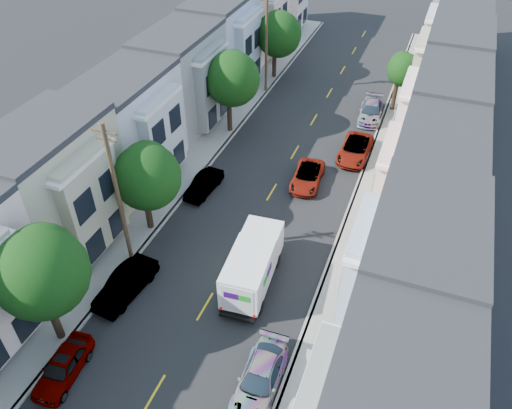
{
  "coord_description": "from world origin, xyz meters",
  "views": [
    {
      "loc": [
        9.71,
        -16.94,
        23.51
      ],
      "look_at": [
        0.37,
        7.62,
        2.2
      ],
      "focal_mm": 35.0,
      "sensor_mm": 36.0,
      "label": 1
    }
  ],
  "objects_px": {
    "tree_d": "(231,79)",
    "utility_pole_far": "(266,43)",
    "parked_right_c": "(355,150)",
    "parked_left_c": "(126,284)",
    "lead_sedan": "(307,177)",
    "parked_left_b": "(63,367)",
    "fedex_truck": "(253,265)",
    "parked_right_b": "(260,379)",
    "tree_c": "(146,177)",
    "parked_right_d": "(371,111)",
    "tree_e": "(278,34)",
    "tree_b": "(40,273)",
    "tree_far_r": "(403,70)",
    "utility_pole_near": "(118,197)",
    "parked_left_d": "(204,185)"
  },
  "relations": [
    {
      "from": "tree_d",
      "to": "utility_pole_near",
      "type": "height_order",
      "value": "utility_pole_near"
    },
    {
      "from": "fedex_truck",
      "to": "parked_right_b",
      "type": "bearing_deg",
      "value": -70.39
    },
    {
      "from": "tree_d",
      "to": "parked_right_d",
      "type": "bearing_deg",
      "value": 31.78
    },
    {
      "from": "utility_pole_far",
      "to": "parked_right_d",
      "type": "relative_size",
      "value": 2.03
    },
    {
      "from": "utility_pole_far",
      "to": "tree_c",
      "type": "bearing_deg",
      "value": -90.0
    },
    {
      "from": "tree_e",
      "to": "parked_right_d",
      "type": "xyz_separation_m",
      "value": [
        11.2,
        -5.26,
        -4.06
      ]
    },
    {
      "from": "lead_sedan",
      "to": "parked_right_b",
      "type": "bearing_deg",
      "value": -85.79
    },
    {
      "from": "tree_d",
      "to": "utility_pole_far",
      "type": "relative_size",
      "value": 0.75
    },
    {
      "from": "fedex_truck",
      "to": "parked_right_b",
      "type": "xyz_separation_m",
      "value": [
        2.9,
        -6.49,
        -0.95
      ]
    },
    {
      "from": "utility_pole_near",
      "to": "parked_left_c",
      "type": "xyz_separation_m",
      "value": [
        1.4,
        -2.71,
        -4.38
      ]
    },
    {
      "from": "utility_pole_near",
      "to": "parked_right_c",
      "type": "xyz_separation_m",
      "value": [
        11.2,
        17.14,
        -4.43
      ]
    },
    {
      "from": "utility_pole_near",
      "to": "parked_left_c",
      "type": "relative_size",
      "value": 2.16
    },
    {
      "from": "tree_b",
      "to": "tree_far_r",
      "type": "relative_size",
      "value": 1.34
    },
    {
      "from": "utility_pole_near",
      "to": "parked_right_d",
      "type": "distance_m",
      "value": 27.04
    },
    {
      "from": "fedex_truck",
      "to": "parked_left_d",
      "type": "xyz_separation_m",
      "value": [
        -6.9,
        7.48,
        -1.0
      ]
    },
    {
      "from": "tree_d",
      "to": "parked_right_c",
      "type": "xyz_separation_m",
      "value": [
        11.2,
        -0.13,
        -4.43
      ]
    },
    {
      "from": "utility_pole_far",
      "to": "lead_sedan",
      "type": "distance_m",
      "value": 16.94
    },
    {
      "from": "utility_pole_far",
      "to": "fedex_truck",
      "type": "distance_m",
      "value": 26.79
    },
    {
      "from": "tree_b",
      "to": "parked_right_d",
      "type": "bearing_deg",
      "value": 70.17
    },
    {
      "from": "tree_c",
      "to": "parked_right_d",
      "type": "height_order",
      "value": "tree_c"
    },
    {
      "from": "utility_pole_far",
      "to": "lead_sedan",
      "type": "xyz_separation_m",
      "value": [
        8.52,
        -13.93,
        -4.5
      ]
    },
    {
      "from": "tree_c",
      "to": "parked_right_d",
      "type": "distance_m",
      "value": 24.23
    },
    {
      "from": "lead_sedan",
      "to": "parked_right_d",
      "type": "relative_size",
      "value": 0.95
    },
    {
      "from": "tree_b",
      "to": "parked_right_c",
      "type": "xyz_separation_m",
      "value": [
        11.2,
        23.99,
        -4.63
      ]
    },
    {
      "from": "utility_pole_near",
      "to": "parked_right_c",
      "type": "relative_size",
      "value": 1.93
    },
    {
      "from": "tree_c",
      "to": "parked_right_c",
      "type": "relative_size",
      "value": 1.3
    },
    {
      "from": "tree_e",
      "to": "utility_pole_near",
      "type": "relative_size",
      "value": 0.72
    },
    {
      "from": "tree_d",
      "to": "utility_pole_far",
      "type": "bearing_deg",
      "value": 89.99
    },
    {
      "from": "tree_c",
      "to": "parked_right_b",
      "type": "bearing_deg",
      "value": -38.11
    },
    {
      "from": "fedex_truck",
      "to": "tree_d",
      "type": "bearing_deg",
      "value": 112.23
    },
    {
      "from": "lead_sedan",
      "to": "tree_e",
      "type": "bearing_deg",
      "value": 111.75
    },
    {
      "from": "tree_b",
      "to": "fedex_truck",
      "type": "height_order",
      "value": "tree_b"
    },
    {
      "from": "fedex_truck",
      "to": "utility_pole_near",
      "type": "bearing_deg",
      "value": -179.21
    },
    {
      "from": "fedex_truck",
      "to": "parked_right_d",
      "type": "bearing_deg",
      "value": 78.48
    },
    {
      "from": "tree_far_r",
      "to": "lead_sedan",
      "type": "height_order",
      "value": "tree_far_r"
    },
    {
      "from": "tree_e",
      "to": "lead_sedan",
      "type": "xyz_separation_m",
      "value": [
        8.52,
        -17.4,
        -4.15
      ]
    },
    {
      "from": "tree_far_r",
      "to": "utility_pole_far",
      "type": "distance_m",
      "value": 13.25
    },
    {
      "from": "utility_pole_far",
      "to": "parked_right_c",
      "type": "height_order",
      "value": "utility_pole_far"
    },
    {
      "from": "tree_d",
      "to": "parked_left_d",
      "type": "distance_m",
      "value": 10.17
    },
    {
      "from": "tree_far_r",
      "to": "parked_right_d",
      "type": "xyz_separation_m",
      "value": [
        -1.99,
        -2.41,
        -3.41
      ]
    },
    {
      "from": "tree_far_r",
      "to": "utility_pole_far",
      "type": "bearing_deg",
      "value": -177.32
    },
    {
      "from": "parked_left_b",
      "to": "tree_far_r",
      "type": "bearing_deg",
      "value": 66.18
    },
    {
      "from": "parked_left_b",
      "to": "parked_left_c",
      "type": "height_order",
      "value": "parked_left_c"
    },
    {
      "from": "tree_d",
      "to": "parked_right_b",
      "type": "relative_size",
      "value": 1.57
    },
    {
      "from": "tree_d",
      "to": "parked_left_c",
      "type": "xyz_separation_m",
      "value": [
        1.4,
        -19.98,
        -4.38
      ]
    },
    {
      "from": "lead_sedan",
      "to": "parked_left_b",
      "type": "xyz_separation_m",
      "value": [
        -7.12,
        -20.76,
        0.05
      ]
    },
    {
      "from": "tree_d",
      "to": "parked_right_b",
      "type": "xyz_separation_m",
      "value": [
        11.2,
        -23.0,
        -4.43
      ]
    },
    {
      "from": "parked_left_b",
      "to": "parked_right_d",
      "type": "xyz_separation_m",
      "value": [
        9.8,
        32.9,
        0.04
      ]
    },
    {
      "from": "tree_c",
      "to": "tree_e",
      "type": "relative_size",
      "value": 0.94
    },
    {
      "from": "parked_left_c",
      "to": "parked_left_d",
      "type": "relative_size",
      "value": 1.16
    }
  ]
}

